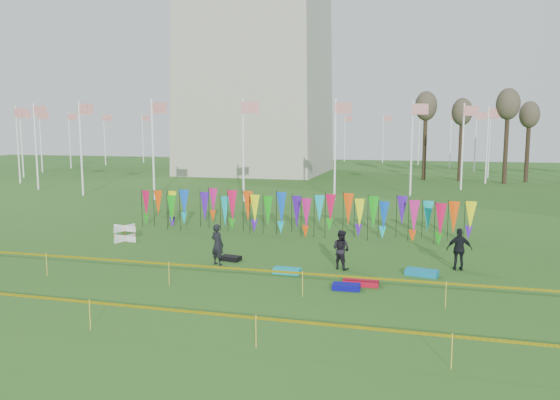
% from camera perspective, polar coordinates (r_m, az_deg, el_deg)
% --- Properties ---
extents(ground, '(160.00, 160.00, 0.00)m').
position_cam_1_polar(ground, '(21.41, -4.84, -8.02)').
color(ground, '#214C15').
rests_on(ground, ground).
extents(flagpole_ring, '(57.40, 56.16, 8.00)m').
position_cam_1_polar(flagpole_ring, '(70.62, -2.32, 6.12)').
color(flagpole_ring, white).
rests_on(flagpole_ring, ground).
extents(banner_row, '(18.64, 0.64, 2.16)m').
position_cam_1_polar(banner_row, '(29.43, 1.54, -1.16)').
color(banner_row, black).
rests_on(banner_row, ground).
extents(caution_tape_near, '(26.00, 0.02, 0.90)m').
position_cam_1_polar(caution_tape_near, '(19.73, -7.20, -7.07)').
color(caution_tape_near, '#DCC204').
rests_on(caution_tape_near, ground).
extents(caution_tape_far, '(26.00, 0.02, 0.90)m').
position_cam_1_polar(caution_tape_far, '(15.75, -13.65, -11.02)').
color(caution_tape_far, '#DCC204').
rests_on(caution_tape_far, ground).
extents(box_kite, '(0.76, 0.76, 0.84)m').
position_cam_1_polar(box_kite, '(28.85, -15.91, -3.37)').
color(box_kite, red).
rests_on(box_kite, ground).
extents(person_left, '(0.76, 0.67, 1.74)m').
position_cam_1_polar(person_left, '(23.14, -6.56, -4.64)').
color(person_left, black).
rests_on(person_left, ground).
extents(person_mid, '(0.92, 0.80, 1.62)m').
position_cam_1_polar(person_mid, '(22.49, 6.40, -5.16)').
color(person_mid, black).
rests_on(person_mid, ground).
extents(person_right, '(1.07, 0.69, 1.72)m').
position_cam_1_polar(person_right, '(23.30, 18.23, -4.91)').
color(person_right, black).
rests_on(person_right, ground).
extents(kite_bag_turquoise, '(1.07, 0.55, 0.21)m').
position_cam_1_polar(kite_bag_turquoise, '(21.82, 0.73, -7.40)').
color(kite_bag_turquoise, '#0BA2B3').
rests_on(kite_bag_turquoise, ground).
extents(kite_bag_blue, '(1.00, 0.55, 0.20)m').
position_cam_1_polar(kite_bag_blue, '(19.86, 6.95, -8.99)').
color(kite_bag_blue, '#0A0995').
rests_on(kite_bag_blue, ground).
extents(kite_bag_red, '(1.30, 0.61, 0.24)m').
position_cam_1_polar(kite_bag_red, '(20.48, 8.46, -8.46)').
color(kite_bag_red, red).
rests_on(kite_bag_red, ground).
extents(kite_bag_black, '(0.95, 0.66, 0.20)m').
position_cam_1_polar(kite_bag_black, '(23.99, -5.19, -6.07)').
color(kite_bag_black, black).
rests_on(kite_bag_black, ground).
extents(kite_bag_teal, '(1.32, 0.83, 0.23)m').
position_cam_1_polar(kite_bag_teal, '(22.22, 14.59, -7.35)').
color(kite_bag_teal, '#0D83B7').
rests_on(kite_bag_teal, ground).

